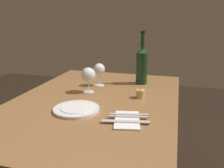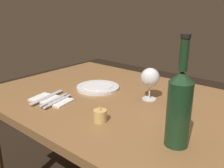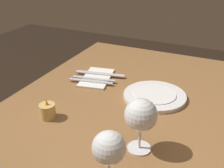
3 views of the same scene
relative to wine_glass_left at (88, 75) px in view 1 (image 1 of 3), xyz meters
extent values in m
cube|color=olive|center=(0.12, 0.08, -0.12)|extent=(1.30, 0.90, 0.04)
cylinder|color=brown|center=(-0.46, -0.30, -0.49)|extent=(0.06, 0.06, 0.70)
cylinder|color=brown|center=(-0.46, 0.46, -0.49)|extent=(0.06, 0.06, 0.70)
cylinder|color=white|center=(0.00, 0.00, -0.10)|extent=(0.07, 0.07, 0.00)
cylinder|color=white|center=(0.00, 0.00, -0.07)|extent=(0.01, 0.01, 0.07)
sphere|color=white|center=(0.00, 0.00, 0.00)|extent=(0.09, 0.09, 0.09)
cylinder|color=#42070F|center=(0.00, 0.00, 0.00)|extent=(0.07, 0.07, 0.02)
cylinder|color=white|center=(-0.15, 0.02, -0.10)|extent=(0.07, 0.07, 0.00)
cylinder|color=white|center=(-0.15, 0.02, -0.06)|extent=(0.01, 0.01, 0.08)
sphere|color=white|center=(-0.15, 0.02, 0.01)|extent=(0.08, 0.08, 0.08)
cylinder|color=#42070F|center=(-0.15, 0.02, 0.00)|extent=(0.06, 0.06, 0.02)
cylinder|color=#19381E|center=(-0.28, 0.28, 0.00)|extent=(0.08, 0.08, 0.21)
cone|color=#19381E|center=(-0.28, 0.28, 0.12)|extent=(0.08, 0.08, 0.03)
cylinder|color=#19381E|center=(-0.28, 0.28, 0.19)|extent=(0.03, 0.03, 0.10)
cylinder|color=black|center=(-0.28, 0.28, 0.24)|extent=(0.03, 0.03, 0.01)
cylinder|color=#DBB266|center=(0.02, 0.32, -0.08)|extent=(0.05, 0.05, 0.05)
cylinder|color=white|center=(0.02, 0.32, -0.09)|extent=(0.04, 0.04, 0.03)
cone|color=#F99E2D|center=(0.02, 0.32, -0.05)|extent=(0.01, 0.01, 0.02)
cylinder|color=white|center=(0.29, 0.05, -0.10)|extent=(0.23, 0.23, 0.01)
cylinder|color=white|center=(0.29, 0.05, -0.09)|extent=(0.15, 0.15, 0.00)
cube|color=white|center=(0.34, 0.31, -0.10)|extent=(0.21, 0.15, 0.01)
cube|color=silver|center=(0.32, 0.31, -0.10)|extent=(0.05, 0.18, 0.00)
cube|color=silver|center=(0.29, 0.31, -0.10)|extent=(0.05, 0.18, 0.00)
cube|color=silver|center=(0.37, 0.31, -0.10)|extent=(0.06, 0.21, 0.00)
camera|label=1|loc=(1.30, 0.51, 0.35)|focal=38.17mm
camera|label=2|loc=(-0.57, 0.95, 0.33)|focal=39.62mm
camera|label=3|loc=(-0.59, -0.19, 0.40)|focal=45.13mm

